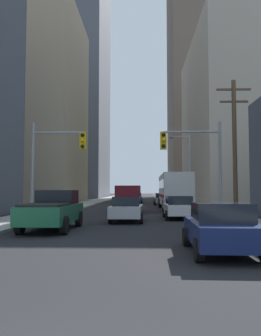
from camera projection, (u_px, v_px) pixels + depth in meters
sidewalk_left at (92, 202)px, 52.86m from camera, size 3.15×160.00×0.15m
sidewalk_right at (180, 202)px, 52.42m from camera, size 3.15×160.00×0.15m
city_bus at (174, 190)px, 34.32m from camera, size 2.67×11.52×3.40m
pickup_truck_green at (53, 210)px, 16.90m from camera, size 2.20×5.41×1.90m
cargo_van_maroon at (129, 197)px, 29.88m from camera, size 2.16×5.22×2.26m
sedan_navy at (221, 228)px, 10.56m from camera, size 1.95×4.24×1.52m
sedan_white at (179, 207)px, 23.25m from camera, size 1.95×4.24×1.52m
sedan_silver at (127, 209)px, 21.12m from camera, size 1.95×4.25×1.52m
sedan_grey at (161, 199)px, 45.06m from camera, size 1.95×4.26×1.52m
sedan_blue at (136, 198)px, 52.49m from camera, size 1.95×4.20×1.52m
traffic_signal_near_left at (56, 155)px, 21.30m from camera, size 3.35×0.44×6.00m
traffic_signal_near_right at (194, 154)px, 21.03m from camera, size 3.65×0.44×6.00m
utility_pole_right at (235, 145)px, 22.55m from camera, size 2.20×0.28×9.02m
street_lamp_right at (186, 164)px, 35.27m from camera, size 2.13×0.32×7.50m
building_left_mid_office at (29, 107)px, 54.74m from camera, size 15.61×19.17×29.64m
building_left_far_tower at (71, 72)px, 93.44m from camera, size 18.56×27.68×66.33m
building_right_far_highrise at (205, 72)px, 96.91m from camera, size 19.20×21.24×69.18m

